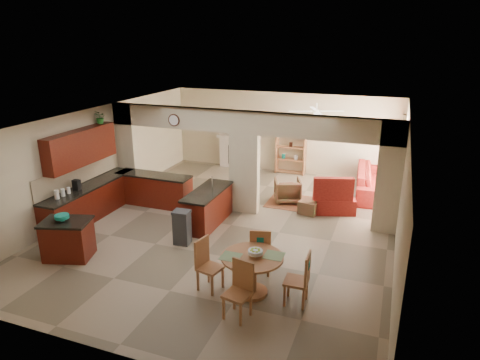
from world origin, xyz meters
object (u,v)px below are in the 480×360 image
(kitchen_island, at_px, (68,239))
(armchair, at_px, (287,190))
(dining_table, at_px, (252,269))
(sofa, at_px, (375,181))

(kitchen_island, distance_m, armchair, 6.14)
(kitchen_island, relative_size, dining_table, 1.01)
(armchair, bearing_deg, sofa, -167.47)
(sofa, distance_m, armchair, 2.83)
(kitchen_island, xyz_separation_m, dining_table, (4.22, 0.08, 0.08))
(dining_table, bearing_deg, armchair, 96.59)
(dining_table, bearing_deg, sofa, 74.34)
(dining_table, xyz_separation_m, sofa, (1.80, 6.42, -0.12))
(sofa, bearing_deg, armchair, 119.05)
(dining_table, bearing_deg, kitchen_island, -178.93)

